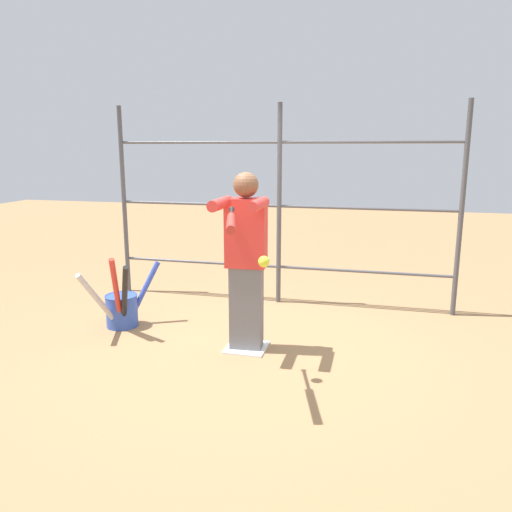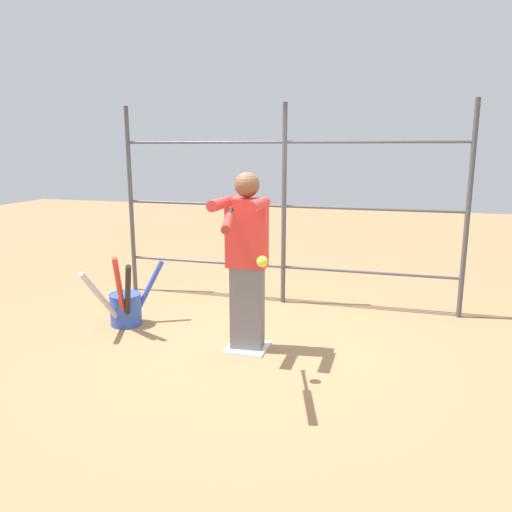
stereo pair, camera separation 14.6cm
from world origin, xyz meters
name	(u,v)px [view 1 (the left image)]	position (x,y,z in m)	size (l,w,h in m)	color
ground_plane	(247,348)	(0.00, 0.00, 0.00)	(24.00, 24.00, 0.00)	#9E754C
home_plate	(247,347)	(0.00, 0.00, 0.01)	(0.40, 0.40, 0.02)	white
fence_backstop	(279,206)	(0.00, -1.60, 1.26)	(4.36, 0.06, 2.52)	#4C4C51
batter	(246,257)	(0.00, 0.02, 0.95)	(0.45, 0.61, 1.76)	slate
baseball_bat_swinging	(231,221)	(-0.16, 1.01, 1.44)	(0.31, 0.91, 0.09)	black
softball_in_flight	(264,262)	(-0.32, 0.62, 1.05)	(0.10, 0.10, 0.10)	yellow
bat_bucket	(122,307)	(1.51, -0.25, 0.23)	(0.55, 0.95, 0.88)	#3351B2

